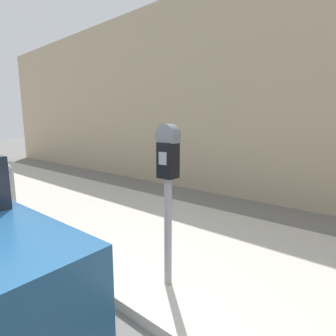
{
  "coord_description": "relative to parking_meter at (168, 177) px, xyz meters",
  "views": [
    {
      "loc": [
        1.7,
        -0.54,
        1.67
      ],
      "look_at": [
        0.19,
        1.28,
        1.27
      ],
      "focal_mm": 28.0,
      "sensor_mm": 36.0,
      "label": 1
    }
  ],
  "objects": [
    {
      "name": "sidewalk",
      "position": [
        -0.19,
        0.92,
        -1.13
      ],
      "size": [
        24.0,
        2.8,
        0.11
      ],
      "color": "#BCB7AD",
      "rests_on": "ground_plane"
    },
    {
      "name": "building_facade",
      "position": [
        -0.19,
        3.77,
        1.2
      ],
      "size": [
        24.0,
        0.3,
        4.76
      ],
      "color": "tan",
      "rests_on": "ground_plane"
    },
    {
      "name": "parking_meter",
      "position": [
        0.0,
        0.0,
        0.0
      ],
      "size": [
        0.21,
        0.15,
        1.56
      ],
      "color": "gray",
      "rests_on": "sidewalk"
    },
    {
      "name": "fire_hydrant",
      "position": [
        -3.73,
        -0.1,
        -0.65
      ],
      "size": [
        0.22,
        0.22,
        0.84
      ],
      "color": "#999EA3",
      "rests_on": "sidewalk"
    }
  ]
}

